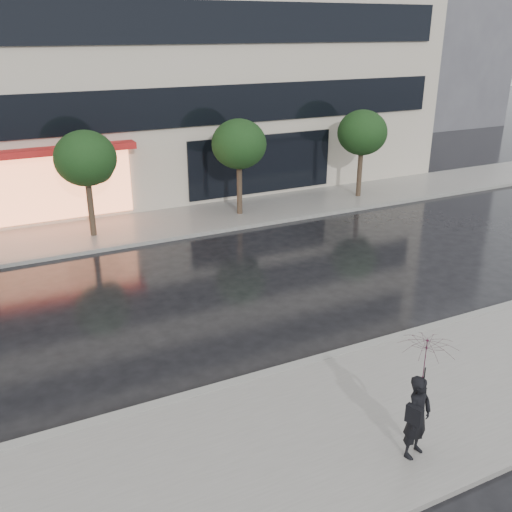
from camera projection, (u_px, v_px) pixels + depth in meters
ground at (300, 342)px, 14.21m from camera, size 120.00×120.00×0.00m
sidewalk_near at (382, 414)px, 11.49m from camera, size 60.00×4.50×0.12m
sidewalk_far at (169, 223)px, 22.70m from camera, size 60.00×3.50×0.12m
curb_near at (321, 359)px, 13.35m from camera, size 60.00×0.25×0.14m
curb_far at (184, 236)px, 21.25m from camera, size 60.00×0.25×0.14m
bg_building_right at (406, 18)px, 45.25m from camera, size 12.00×12.00×16.00m
tree_mid_west at (87, 160)px, 20.24m from camera, size 2.20×2.20×3.99m
tree_mid_east at (240, 146)px, 22.72m from camera, size 2.20×2.20×3.99m
tree_far_east at (363, 134)px, 25.20m from camera, size 2.20×2.20×3.99m
pedestrian_with_umbrella at (424, 378)px, 9.75m from camera, size 1.28×1.29×2.38m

